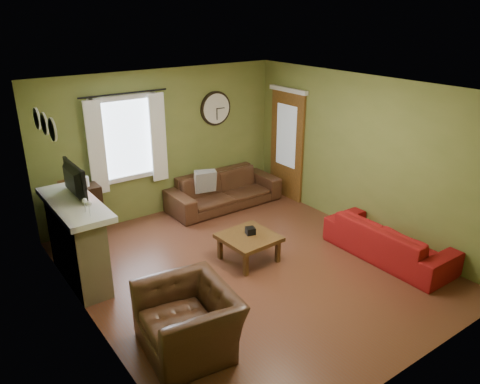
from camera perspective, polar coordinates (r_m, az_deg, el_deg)
floor at (r=6.95m, az=1.28°, el=-9.25°), size 4.60×5.20×0.00m
ceiling at (r=6.04m, az=1.48°, el=12.42°), size 4.60×5.20×0.00m
wall_left at (r=5.42m, az=-18.48°, el=-4.30°), size 0.00×5.20×2.60m
wall_right at (r=7.91m, az=14.83°, el=4.26°), size 0.00×5.20×2.60m
wall_back at (r=8.49m, az=-9.31°, el=5.88°), size 4.60×0.00×2.60m
wall_front at (r=4.77m, az=20.75°, el=-8.30°), size 4.60×0.00×2.60m
fireplace at (r=6.79m, az=-19.22°, el=-6.04°), size 0.40×1.40×1.10m
firebox at (r=6.95m, az=-17.47°, el=-7.49°), size 0.04×0.60×0.55m
mantel at (r=6.56m, az=-19.60°, el=-1.40°), size 0.58×1.60×0.08m
tv at (r=6.62m, az=-20.05°, el=0.76°), size 0.08×0.60×0.35m
tv_screen at (r=6.62m, az=-19.45°, el=1.36°), size 0.02×0.62×0.36m
medallion_left at (r=5.85m, az=-21.89°, el=7.08°), size 0.28×0.28×0.03m
medallion_mid at (r=6.18m, az=-22.74°, el=7.67°), size 0.28×0.28×0.03m
medallion_right at (r=6.52m, az=-23.51°, el=8.21°), size 0.28×0.28×0.03m
window_pane at (r=8.15m, az=-13.74°, el=6.33°), size 1.00×0.02×1.30m
curtain_rod at (r=7.90m, az=-13.95°, el=11.58°), size 0.03×0.03×1.50m
curtain_left at (r=7.89m, az=-17.10°, el=5.12°), size 0.28×0.04×1.55m
curtain_right at (r=8.28m, az=-9.92°, el=6.52°), size 0.28×0.04×1.55m
wall_clock at (r=8.86m, az=-2.93°, el=10.12°), size 0.64×0.06×0.64m
door at (r=9.19m, az=5.73°, el=5.64°), size 0.05×0.90×2.10m
bookshelf at (r=7.86m, az=-19.26°, el=-2.84°), size 0.79×0.34×0.94m
book at (r=7.72m, az=-20.04°, el=0.56°), size 0.22×0.27×0.02m
sofa_brown at (r=8.90m, az=-1.97°, el=0.24°), size 2.18×0.85×0.64m
pillow_left at (r=8.69m, az=-4.27°, el=1.27°), size 0.42×0.20×0.41m
pillow_right at (r=8.78m, az=-4.32°, el=1.50°), size 0.40×0.25×0.39m
sofa_red at (r=7.44m, az=17.67°, el=-5.60°), size 0.77×1.98×0.58m
armchair at (r=5.36m, az=-6.32°, el=-15.29°), size 1.08×1.21×0.71m
coffee_table at (r=7.05m, az=1.07°, el=-6.83°), size 0.81×0.81×0.41m
tissue_box at (r=7.02m, az=1.27°, el=-5.19°), size 0.17×0.17×0.10m
wine_glass_a at (r=5.98m, az=-17.88°, el=-1.98°), size 0.07×0.07×0.20m
wine_glass_b at (r=6.13m, az=-18.36°, el=-1.54°), size 0.06×0.06×0.18m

